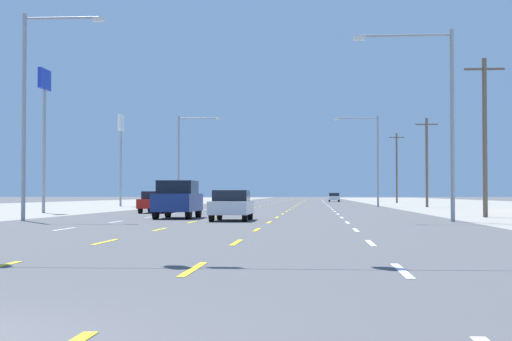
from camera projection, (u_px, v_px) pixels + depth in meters
The scene contains 17 objects.
ground_plane at pixel (273, 208), 72.51m from camera, with size 572.00×572.00×0.00m, color #4C4C4F.
lot_apron_left at pixel (7, 208), 74.32m from camera, with size 28.00×440.00×0.01m, color gray.
lane_markings at pixel (287, 203), 110.89m from camera, with size 10.64×227.60×0.01m.
signal_span_wire at pixel (138, 16), 17.34m from camera, with size 26.19×0.53×8.60m.
sedan_center_turn_nearest at pixel (232, 205), 38.38m from camera, with size 1.80×4.50×1.46m.
suv_inner_left_near at pixel (178, 199), 42.11m from camera, with size 1.98×4.90×1.98m.
sedan_far_left_mid at pixel (157, 202), 54.17m from camera, with size 1.80×4.50×1.46m.
sedan_far_right_midfar at pixel (334, 197), 131.01m from camera, with size 1.80×4.50×1.46m.
pole_sign_left_row_1 at pixel (44, 106), 54.15m from camera, with size 0.24×2.05×9.74m.
pole_sign_left_row_2 at pixel (121, 138), 83.02m from camera, with size 0.24×1.91×9.51m.
streetlight_left_row_0 at pixel (32, 101), 38.51m from camera, with size 4.00×0.26×10.00m.
streetlight_right_row_0 at pixel (441, 108), 37.07m from camera, with size 4.61×0.26×8.91m.
streetlight_left_row_1 at pixel (183, 153), 82.18m from camera, with size 4.48×0.26×9.33m.
streetlight_right_row_1 at pixel (373, 153), 80.76m from camera, with size 4.50×0.26×9.20m.
utility_pole_right_row_0 at pixel (485, 134), 43.97m from camera, with size 2.20×0.26×8.76m.
utility_pole_right_row_1 at pixel (427, 161), 78.48m from camera, with size 2.20×0.26×8.72m.
utility_pole_right_row_2 at pixel (397, 167), 114.79m from camera, with size 2.20×0.26×10.01m.
Camera 1 is at (3.81, -6.49, 1.28)m, focal length 56.26 mm.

